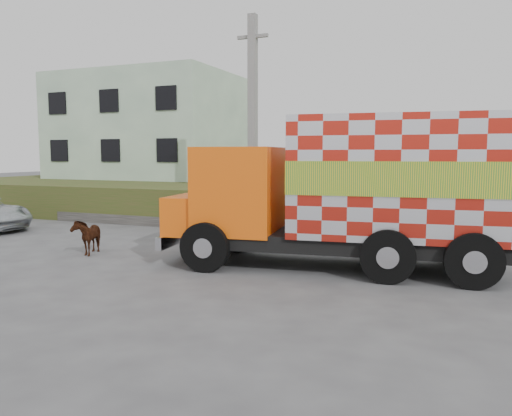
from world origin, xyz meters
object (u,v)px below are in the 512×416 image
at_px(utility_pole, 253,123).
at_px(cargo_truck, 352,192).
at_px(pedestrian, 300,167).
at_px(cow, 88,236).

xyz_separation_m(utility_pole, cargo_truck, (4.74, -4.94, -2.11)).
distance_m(utility_pole, pedestrian, 2.41).
height_order(utility_pole, pedestrian, utility_pole).
bearing_deg(pedestrian, utility_pole, 13.60).
relative_size(utility_pole, pedestrian, 4.26).
bearing_deg(utility_pole, cargo_truck, -46.20).
bearing_deg(cargo_truck, cow, -179.27).
distance_m(cargo_truck, cow, 7.71).
height_order(cargo_truck, cow, cargo_truck).
xyz_separation_m(cow, pedestrian, (4.47, 6.43, 1.91)).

